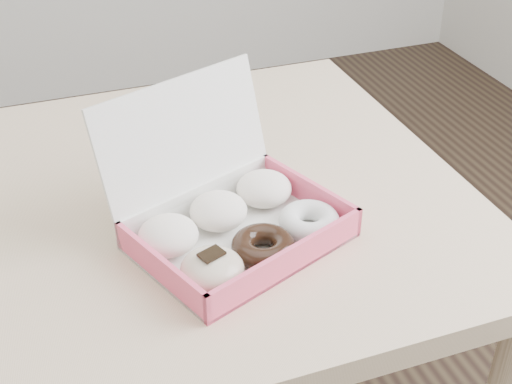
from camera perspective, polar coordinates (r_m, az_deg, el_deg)
name	(u,v)px	position (r m, az deg, el deg)	size (l,w,h in m)	color
table	(82,257)	(1.13, -13.78, -5.06)	(1.20, 0.80, 0.75)	tan
donut_box	(231,219)	(0.99, -2.03, -2.20)	(0.35, 0.33, 0.20)	white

